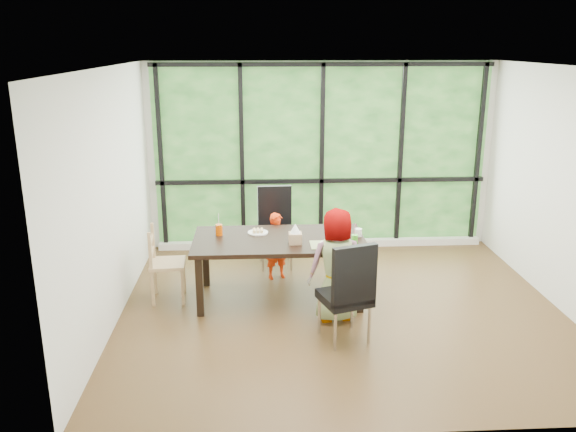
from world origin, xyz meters
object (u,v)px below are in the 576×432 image
(dining_table, at_px, (279,268))
(white_mug, at_px, (358,232))
(orange_cup, at_px, (219,230))
(plate_far, at_px, (258,232))
(child_older, at_px, (336,266))
(tissue_box, at_px, (295,238))
(green_cup, at_px, (355,240))
(chair_window_leather, at_px, (276,228))
(plate_near, at_px, (331,244))
(child_toddler, at_px, (277,246))
(chair_interior_leather, at_px, (345,290))
(chair_end_beech, at_px, (168,264))

(dining_table, height_order, white_mug, white_mug)
(orange_cup, xyz_separation_m, white_mug, (1.64, -0.13, -0.02))
(dining_table, xyz_separation_m, orange_cup, (-0.70, 0.16, 0.44))
(dining_table, xyz_separation_m, plate_far, (-0.24, 0.21, 0.38))
(child_older, xyz_separation_m, tissue_box, (-0.41, 0.41, 0.18))
(plate_far, bearing_deg, white_mug, -8.62)
(dining_table, distance_m, green_cup, 0.98)
(child_older, bearing_deg, green_cup, -134.99)
(chair_window_leather, bearing_deg, child_older, -72.92)
(tissue_box, bearing_deg, plate_near, -9.08)
(plate_near, relative_size, orange_cup, 2.02)
(green_cup, distance_m, white_mug, 0.31)
(tissue_box, bearing_deg, dining_table, 133.66)
(child_toddler, relative_size, plate_far, 3.56)
(plate_near, height_order, white_mug, white_mug)
(child_toddler, height_order, white_mug, child_toddler)
(chair_interior_leather, bearing_deg, orange_cup, -60.51)
(dining_table, distance_m, chair_window_leather, 1.06)
(white_mug, bearing_deg, child_older, -118.89)
(plate_far, xyz_separation_m, orange_cup, (-0.46, -0.05, 0.06))
(plate_far, distance_m, tissue_box, 0.58)
(chair_end_beech, height_order, green_cup, chair_end_beech)
(plate_far, height_order, white_mug, white_mug)
(tissue_box, bearing_deg, child_toddler, 102.20)
(child_toddler, height_order, plate_near, child_toddler)
(child_toddler, bearing_deg, chair_interior_leather, -88.40)
(plate_far, height_order, green_cup, green_cup)
(plate_far, distance_m, plate_near, 0.95)
(child_older, xyz_separation_m, white_mug, (0.34, 0.62, 0.17))
(chair_end_beech, distance_m, tissue_box, 1.54)
(green_cup, bearing_deg, child_older, -127.96)
(dining_table, relative_size, orange_cup, 15.26)
(green_cup, relative_size, tissue_box, 0.80)
(tissue_box, bearing_deg, chair_window_leather, 98.23)
(chair_window_leather, xyz_separation_m, chair_end_beech, (-1.31, -1.01, -0.09))
(plate_near, distance_m, tissue_box, 0.41)
(dining_table, xyz_separation_m, child_older, (0.59, -0.59, 0.26))
(child_toddler, xyz_separation_m, green_cup, (0.84, -0.90, 0.37))
(chair_interior_leather, distance_m, white_mug, 1.16)
(chair_end_beech, bearing_deg, orange_cup, -82.20)
(plate_near, bearing_deg, chair_end_beech, 171.39)
(orange_cup, xyz_separation_m, tissue_box, (0.88, -0.35, -0.00))
(plate_near, xyz_separation_m, orange_cup, (-1.28, 0.41, 0.06))
(chair_interior_leather, xyz_separation_m, green_cup, (0.22, 0.78, 0.27))
(chair_end_beech, relative_size, green_cup, 7.74)
(tissue_box, bearing_deg, white_mug, 16.09)
(plate_far, distance_m, white_mug, 1.19)
(chair_window_leather, bearing_deg, child_toddler, -92.69)
(plate_near, bearing_deg, green_cup, -3.81)
(chair_window_leather, distance_m, white_mug, 1.40)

